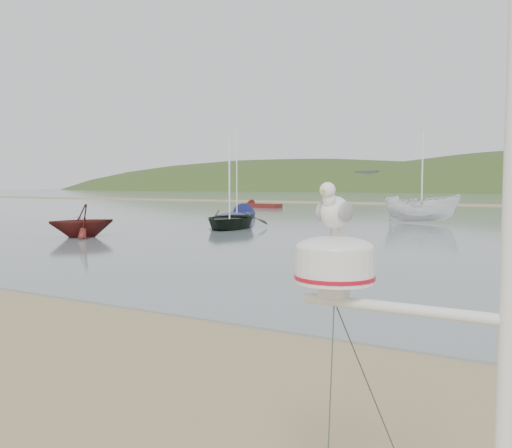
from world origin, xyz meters
The scene contains 6 objects.
ground centered at (0.00, 0.00, 0.00)m, with size 560.00×560.00×0.00m, color #8A764F.
boat_dark centered at (-12.93, 22.95, 2.77)m, with size 3.90×1.13×5.45m, color black.
boat_red centered at (-16.43, 14.58, 1.63)m, with size 2.75×1.68×3.19m, color #501512.
boat_white centered at (-3.89, 33.32, 2.65)m, with size 1.96×2.02×5.22m, color silver.
dinghy_red_far centered at (-26.86, 50.08, 0.29)m, with size 5.84×2.57×1.38m.
sailboat_blue_near centered at (-17.61, 32.00, 0.30)m, with size 4.39×7.72×7.49m.
Camera 1 is at (4.95, -4.64, 2.69)m, focal length 38.00 mm.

